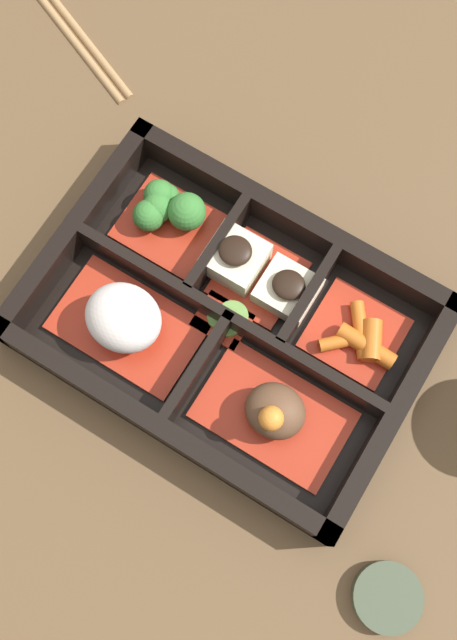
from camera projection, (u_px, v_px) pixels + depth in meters
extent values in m
plane|color=brown|center=(229.00, 329.00, 0.60)|extent=(3.00, 3.00, 0.00)
cube|color=black|center=(229.00, 327.00, 0.59)|extent=(0.30, 0.21, 0.01)
cube|color=black|center=(292.00, 223.00, 0.60)|extent=(0.30, 0.01, 0.04)
cube|color=black|center=(160.00, 429.00, 0.55)|extent=(0.30, 0.01, 0.04)
cube|color=black|center=(391.00, 417.00, 0.55)|extent=(0.01, 0.21, 0.04)
cube|color=black|center=(78.00, 233.00, 0.60)|extent=(0.01, 0.21, 0.04)
cube|color=black|center=(230.00, 319.00, 0.58)|extent=(0.27, 0.01, 0.04)
cube|color=black|center=(307.00, 301.00, 0.58)|extent=(0.01, 0.09, 0.04)
cube|color=black|center=(218.00, 250.00, 0.59)|extent=(0.01, 0.09, 0.04)
cube|color=black|center=(198.00, 369.00, 0.57)|extent=(0.01, 0.09, 0.04)
cube|color=#B22D19|center=(274.00, 415.00, 0.56)|extent=(0.11, 0.07, 0.01)
ellipsoid|color=brown|center=(275.00, 411.00, 0.55)|extent=(0.05, 0.04, 0.03)
sphere|color=orange|center=(271.00, 418.00, 0.53)|extent=(0.02, 0.02, 0.02)
cube|color=#B22D19|center=(128.00, 327.00, 0.58)|extent=(0.11, 0.07, 0.01)
ellipsoid|color=silver|center=(123.00, 318.00, 0.56)|extent=(0.06, 0.05, 0.04)
cube|color=#B22D19|center=(355.00, 334.00, 0.58)|extent=(0.07, 0.07, 0.01)
cylinder|color=#D1661E|center=(366.00, 346.00, 0.57)|extent=(0.05, 0.02, 0.01)
cylinder|color=#D1661E|center=(361.00, 330.00, 0.57)|extent=(0.04, 0.04, 0.01)
cylinder|color=#D1661E|center=(372.00, 340.00, 0.57)|extent=(0.03, 0.04, 0.02)
cylinder|color=#D1661E|center=(346.00, 340.00, 0.57)|extent=(0.04, 0.04, 0.01)
cube|color=#B22D19|center=(261.00, 279.00, 0.59)|extent=(0.06, 0.07, 0.01)
cube|color=beige|center=(288.00, 290.00, 0.58)|extent=(0.04, 0.04, 0.02)
ellipsoid|color=black|center=(289.00, 285.00, 0.57)|extent=(0.03, 0.02, 0.01)
cube|color=beige|center=(235.00, 258.00, 0.58)|extent=(0.04, 0.04, 0.02)
ellipsoid|color=black|center=(235.00, 251.00, 0.57)|extent=(0.03, 0.03, 0.01)
cube|color=#B22D19|center=(168.00, 226.00, 0.61)|extent=(0.07, 0.07, 0.01)
sphere|color=#387A33|center=(187.00, 212.00, 0.59)|extent=(0.03, 0.03, 0.03)
sphere|color=#387A33|center=(167.00, 196.00, 0.60)|extent=(0.02, 0.02, 0.02)
sphere|color=#387A33|center=(149.00, 215.00, 0.59)|extent=(0.03, 0.03, 0.03)
sphere|color=#387A33|center=(159.00, 195.00, 0.60)|extent=(0.03, 0.03, 0.03)
sphere|color=#387A33|center=(157.00, 208.00, 0.59)|extent=(0.03, 0.03, 0.03)
cube|color=#B22D19|center=(224.00, 318.00, 0.58)|extent=(0.04, 0.03, 0.01)
cylinder|color=#75A84C|center=(218.00, 319.00, 0.58)|extent=(0.02, 0.02, 0.00)
cylinder|color=#75A84C|center=(234.00, 317.00, 0.58)|extent=(0.03, 0.03, 0.01)
cylinder|color=#75A84C|center=(225.00, 322.00, 0.58)|extent=(0.02, 0.02, 0.01)
cylinder|color=#A87F51|center=(65.00, 13.00, 0.67)|extent=(0.20, 0.09, 0.01)
cylinder|color=#A87F51|center=(57.00, 18.00, 0.67)|extent=(0.20, 0.09, 0.01)
cylinder|color=#424C38|center=(387.00, 597.00, 0.53)|extent=(0.05, 0.05, 0.01)
cylinder|color=black|center=(388.00, 598.00, 0.53)|extent=(0.04, 0.04, 0.00)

